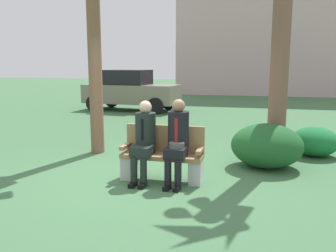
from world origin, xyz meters
name	(u,v)px	position (x,y,z in m)	size (l,w,h in m)	color
ground_plane	(140,178)	(0.00, 0.00, 0.00)	(80.00, 80.00, 0.00)	#406C44
park_bench	(163,156)	(0.39, 0.04, 0.39)	(1.34, 0.44, 0.90)	#99754C
seated_man_left	(144,137)	(0.10, -0.07, 0.74)	(0.34, 0.72, 1.32)	#1E2823
seated_man_right	(177,138)	(0.66, -0.07, 0.75)	(0.34, 0.72, 1.36)	black
shrub_near_bench	(315,141)	(3.08, 2.34, 0.31)	(0.99, 0.90, 0.62)	#1B6F35
shrub_mid_lawn	(267,146)	(2.08, 1.22, 0.41)	(1.32, 1.21, 0.82)	#1E5526
parked_car_near	(131,90)	(-3.26, 8.56, 0.84)	(4.02, 1.99, 1.68)	slate
building_backdrop	(293,16)	(3.85, 19.92, 5.03)	(14.95, 6.33, 10.00)	#CEA8AB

